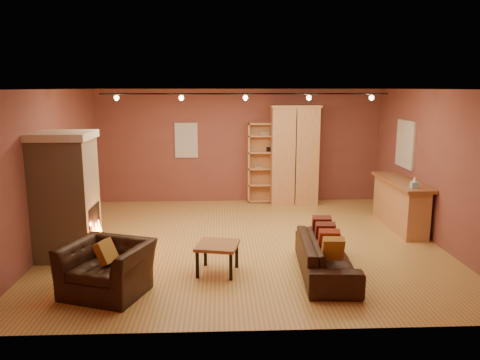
{
  "coord_description": "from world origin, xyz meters",
  "views": [
    {
      "loc": [
        -0.46,
        -8.32,
        2.83
      ],
      "look_at": [
        -0.1,
        0.2,
        1.14
      ],
      "focal_mm": 35.0,
      "sensor_mm": 36.0,
      "label": 1
    }
  ],
  "objects_px": {
    "armchair": "(106,260)",
    "coffee_table": "(217,248)",
    "loveseat": "(326,250)",
    "armoire": "(294,155)",
    "fireplace": "(66,195)",
    "bar_counter": "(400,203)",
    "bookcase": "(264,162)"
  },
  "relations": [
    {
      "from": "armchair",
      "to": "coffee_table",
      "type": "xyz_separation_m",
      "value": [
        1.53,
        0.67,
        -0.09
      ]
    },
    {
      "from": "loveseat",
      "to": "armoire",
      "type": "bearing_deg",
      "value": 1.28
    },
    {
      "from": "fireplace",
      "to": "coffee_table",
      "type": "relative_size",
      "value": 2.91
    },
    {
      "from": "bar_counter",
      "to": "armchair",
      "type": "relative_size",
      "value": 1.6
    },
    {
      "from": "bookcase",
      "to": "armoire",
      "type": "height_order",
      "value": "armoire"
    },
    {
      "from": "bookcase",
      "to": "loveseat",
      "type": "xyz_separation_m",
      "value": [
        0.53,
        -4.73,
        -0.62
      ]
    },
    {
      "from": "bar_counter",
      "to": "loveseat",
      "type": "relative_size",
      "value": 1.05
    },
    {
      "from": "bookcase",
      "to": "coffee_table",
      "type": "bearing_deg",
      "value": -103.89
    },
    {
      "from": "bookcase",
      "to": "coffee_table",
      "type": "distance_m",
      "value": 4.77
    },
    {
      "from": "bookcase",
      "to": "bar_counter",
      "type": "relative_size",
      "value": 0.96
    },
    {
      "from": "fireplace",
      "to": "armoire",
      "type": "height_order",
      "value": "armoire"
    },
    {
      "from": "armoire",
      "to": "armchair",
      "type": "xyz_separation_m",
      "value": [
        -3.39,
        -5.06,
        -0.73
      ]
    },
    {
      "from": "bookcase",
      "to": "loveseat",
      "type": "relative_size",
      "value": 1.01
    },
    {
      "from": "fireplace",
      "to": "armoire",
      "type": "relative_size",
      "value": 0.88
    },
    {
      "from": "fireplace",
      "to": "loveseat",
      "type": "xyz_separation_m",
      "value": [
        4.19,
        -0.99,
        -0.67
      ]
    },
    {
      "from": "bookcase",
      "to": "armchair",
      "type": "relative_size",
      "value": 1.54
    },
    {
      "from": "armchair",
      "to": "coffee_table",
      "type": "bearing_deg",
      "value": 43.44
    },
    {
      "from": "bar_counter",
      "to": "loveseat",
      "type": "distance_m",
      "value": 3.16
    },
    {
      "from": "armoire",
      "to": "armchair",
      "type": "bearing_deg",
      "value": -123.79
    },
    {
      "from": "armoire",
      "to": "armchair",
      "type": "height_order",
      "value": "armoire"
    },
    {
      "from": "armoire",
      "to": "loveseat",
      "type": "relative_size",
      "value": 1.23
    },
    {
      "from": "fireplace",
      "to": "armchair",
      "type": "xyz_separation_m",
      "value": [
        0.99,
        -1.52,
        -0.57
      ]
    },
    {
      "from": "armchair",
      "to": "coffee_table",
      "type": "height_order",
      "value": "armchair"
    },
    {
      "from": "loveseat",
      "to": "fireplace",
      "type": "bearing_deg",
      "value": 80.43
    },
    {
      "from": "loveseat",
      "to": "armchair",
      "type": "distance_m",
      "value": 3.24
    },
    {
      "from": "armoire",
      "to": "loveseat",
      "type": "distance_m",
      "value": 4.61
    },
    {
      "from": "fireplace",
      "to": "coffee_table",
      "type": "distance_m",
      "value": 2.75
    },
    {
      "from": "armoire",
      "to": "coffee_table",
      "type": "xyz_separation_m",
      "value": [
        -1.85,
        -4.39,
        -0.82
      ]
    },
    {
      "from": "bookcase",
      "to": "coffee_table",
      "type": "xyz_separation_m",
      "value": [
        -1.14,
        -4.59,
        -0.61
      ]
    },
    {
      "from": "bar_counter",
      "to": "bookcase",
      "type": "bearing_deg",
      "value": 137.84
    },
    {
      "from": "armoire",
      "to": "bar_counter",
      "type": "relative_size",
      "value": 1.18
    },
    {
      "from": "coffee_table",
      "to": "fireplace",
      "type": "bearing_deg",
      "value": 161.45
    }
  ]
}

